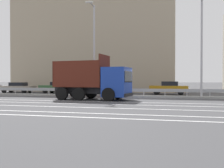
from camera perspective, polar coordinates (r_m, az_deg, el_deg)
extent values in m
plane|color=#424244|center=(22.83, 5.95, -3.23)|extent=(320.00, 320.00, 0.00)
cube|color=silver|center=(20.14, -5.99, -3.77)|extent=(58.05, 0.16, 0.01)
cube|color=silver|center=(18.33, -8.05, -4.23)|extent=(58.05, 0.16, 0.01)
cube|color=silver|center=(16.27, -11.01, -4.89)|extent=(58.05, 0.16, 0.01)
cube|color=silver|center=(14.05, -15.34, -5.82)|extent=(58.05, 0.16, 0.01)
cube|color=silver|center=(12.86, -18.39, -6.45)|extent=(58.05, 0.16, 0.01)
cube|color=gray|center=(24.73, 6.57, -2.70)|extent=(31.93, 1.10, 0.18)
cube|color=#9EA0A5|center=(26.02, 6.94, -1.36)|extent=(58.05, 0.04, 0.32)
cylinder|color=#ADADB2|center=(32.39, -23.28, -1.53)|extent=(0.09, 0.09, 0.62)
cylinder|color=#ADADB2|center=(31.20, -20.27, -1.60)|extent=(0.09, 0.09, 0.62)
cylinder|color=#ADADB2|center=(30.10, -17.03, -1.68)|extent=(0.09, 0.09, 0.62)
cylinder|color=#ADADB2|center=(29.10, -13.56, -1.75)|extent=(0.09, 0.09, 0.62)
cylinder|color=#ADADB2|center=(28.21, -9.86, -1.82)|extent=(0.09, 0.09, 0.62)
cylinder|color=#ADADB2|center=(27.46, -5.93, -1.88)|extent=(0.09, 0.09, 0.62)
cylinder|color=#ADADB2|center=(26.83, -1.80, -1.94)|extent=(0.09, 0.09, 0.62)
cylinder|color=#ADADB2|center=(26.35, 2.50, -2.00)|extent=(0.09, 0.09, 0.62)
cylinder|color=#ADADB2|center=(26.03, 6.94, -2.04)|extent=(0.09, 0.09, 0.62)
cylinder|color=#ADADB2|center=(25.86, 11.46, -2.07)|extent=(0.09, 0.09, 0.62)
cylinder|color=#ADADB2|center=(25.86, 16.01, -2.08)|extent=(0.09, 0.09, 0.62)
cylinder|color=#ADADB2|center=(26.02, 20.53, -2.09)|extent=(0.09, 0.09, 0.62)
cube|color=#19389E|center=(21.00, 1.10, 0.45)|extent=(2.09, 2.63, 2.33)
cube|color=black|center=(20.73, 3.60, 1.58)|extent=(0.22, 2.12, 0.87)
cube|color=black|center=(20.76, 3.69, -2.34)|extent=(0.32, 2.42, 0.24)
cube|color=black|center=(22.18, -6.61, -1.32)|extent=(4.47, 1.74, 0.53)
cube|color=#511E14|center=(22.17, -6.61, -0.48)|extent=(4.39, 2.74, 0.12)
cube|color=#511E14|center=(23.20, -5.40, 2.21)|extent=(4.19, 0.47, 2.01)
cube|color=#511E14|center=(21.15, -7.94, 2.34)|extent=(4.19, 0.47, 2.01)
cube|color=#511E14|center=(21.37, -1.65, 3.00)|extent=(0.31, 2.37, 2.51)
cube|color=#511E14|center=(23.13, -11.20, 2.20)|extent=(0.31, 2.37, 2.01)
cylinder|color=black|center=(22.27, 1.36, -1.98)|extent=(1.06, 0.41, 1.04)
cylinder|color=black|center=(19.98, -0.74, -2.31)|extent=(1.06, 0.41, 1.04)
cylinder|color=black|center=(23.15, -4.58, -1.88)|extent=(1.06, 0.41, 1.04)
cylinder|color=black|center=(20.96, -7.23, -2.17)|extent=(1.06, 0.41, 1.04)
cylinder|color=black|center=(23.80, -7.96, -1.81)|extent=(1.06, 0.41, 1.04)
cylinder|color=black|center=(21.68, -10.86, -2.08)|extent=(1.06, 0.41, 1.04)
cylinder|color=white|center=(26.58, -8.89, -2.28)|extent=(0.16, 0.16, 0.35)
cylinder|color=black|center=(26.56, -8.89, -1.53)|extent=(0.16, 0.16, 0.35)
cylinder|color=white|center=(26.55, -8.89, -0.78)|extent=(0.16, 0.16, 0.35)
cylinder|color=black|center=(26.54, -8.89, -0.03)|extent=(0.16, 0.16, 0.35)
cylinder|color=white|center=(26.54, -8.89, 0.72)|extent=(0.16, 0.16, 0.35)
cylinder|color=#1E4CB2|center=(26.55, -8.90, 1.91)|extent=(0.76, 0.03, 0.76)
cylinder|color=white|center=(26.55, -8.90, 1.91)|extent=(0.82, 0.02, 0.82)
cylinder|color=#ADADB2|center=(25.96, -3.89, 7.16)|extent=(0.18, 0.18, 8.94)
cylinder|color=#ADADB2|center=(25.88, -4.42, 16.94)|extent=(0.24, 1.92, 0.10)
cube|color=silver|center=(24.97, -4.97, 17.35)|extent=(0.71, 0.25, 0.12)
cylinder|color=#ADADB2|center=(24.60, 18.93, 7.19)|extent=(0.18, 0.18, 8.71)
cube|color=gray|center=(35.24, -19.90, -0.86)|extent=(4.48, 1.91, 0.59)
cube|color=black|center=(35.16, -19.71, -0.02)|extent=(1.92, 1.56, 0.44)
cylinder|color=black|center=(35.30, -22.45, -1.35)|extent=(0.61, 0.23, 0.60)
cylinder|color=black|center=(36.63, -21.10, -1.26)|extent=(0.61, 0.23, 0.60)
cylinder|color=black|center=(33.89, -18.58, -1.42)|extent=(0.61, 0.23, 0.60)
cylinder|color=black|center=(35.28, -17.34, -1.32)|extent=(0.61, 0.23, 0.60)
cube|color=#335B33|center=(32.77, -11.35, -0.87)|extent=(4.98, 2.01, 0.68)
cube|color=black|center=(32.69, -11.13, 0.09)|extent=(2.13, 1.65, 0.43)
cylinder|color=black|center=(32.82, -14.37, -1.47)|extent=(0.61, 0.23, 0.60)
cylinder|color=black|center=(34.24, -12.92, -1.37)|extent=(0.61, 0.23, 0.60)
cylinder|color=black|center=(31.35, -9.63, -1.57)|extent=(0.61, 0.23, 0.60)
cylinder|color=black|center=(32.84, -8.33, -1.45)|extent=(0.61, 0.23, 0.60)
cube|color=silver|center=(29.95, -0.21, -1.03)|extent=(4.60, 2.00, 0.66)
cube|color=black|center=(29.91, 0.05, 0.10)|extent=(1.97, 1.66, 0.52)
cylinder|color=black|center=(29.45, -3.21, -1.71)|extent=(0.61, 0.23, 0.60)
cylinder|color=black|center=(31.08, -2.44, -1.58)|extent=(0.61, 0.23, 0.60)
cylinder|color=black|center=(28.89, 2.20, -1.76)|extent=(0.61, 0.23, 0.60)
cylinder|color=black|center=(30.56, 2.68, -1.62)|extent=(0.61, 0.23, 0.60)
cube|color=#B27A14|center=(29.74, 12.28, -1.04)|extent=(4.24, 1.84, 0.69)
cube|color=black|center=(29.72, 12.53, 0.09)|extent=(1.81, 1.54, 0.47)
cylinder|color=black|center=(29.09, 9.62, -1.76)|extent=(0.61, 0.23, 0.60)
cylinder|color=black|center=(30.66, 9.97, -1.62)|extent=(0.61, 0.23, 0.60)
cylinder|color=black|center=(28.90, 14.73, -1.79)|extent=(0.61, 0.23, 0.60)
cylinder|color=black|center=(30.48, 14.81, -1.65)|extent=(0.61, 0.23, 0.60)
cube|color=tan|center=(41.75, -2.75, 8.15)|extent=(23.24, 12.63, 13.83)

